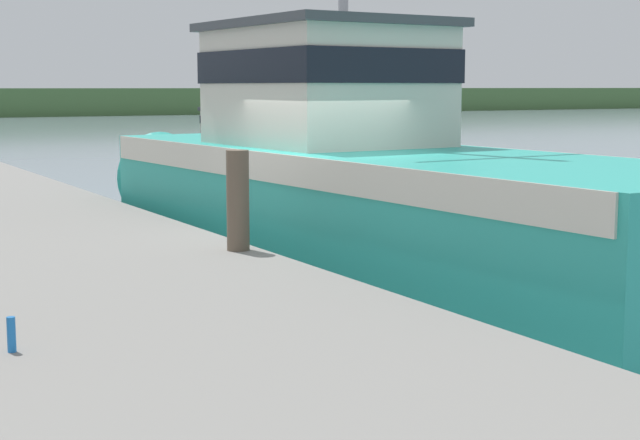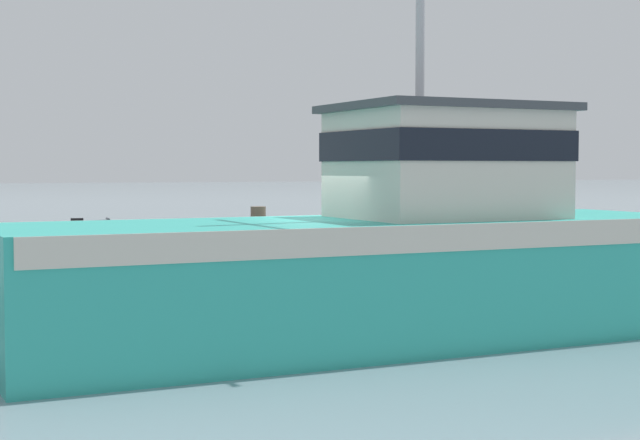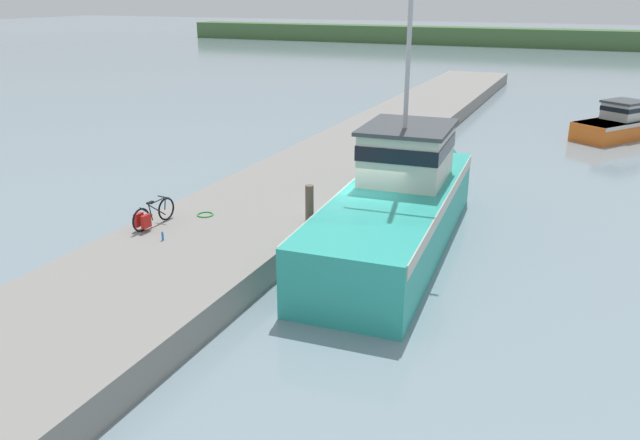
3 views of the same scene
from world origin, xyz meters
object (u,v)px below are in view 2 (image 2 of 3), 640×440
Objects in this scene: mooring_post at (258,240)px; water_bottle_by_bike at (43,257)px; fishing_boat_main at (404,252)px; bicycle_touring at (75,240)px.

water_bottle_by_bike is at bearing -134.76° from mooring_post.
fishing_boat_main is at bearing 40.11° from water_bottle_by_bike.
fishing_boat_main reaches higher than bicycle_touring.
mooring_post is 4.54× the size of water_bottle_by_bike.
mooring_post reaches higher than water_bottle_by_bike.
fishing_boat_main is 51.54× the size of water_bottle_by_bike.
bicycle_touring is at bearing 143.27° from water_bottle_by_bike.
mooring_post is at bearing 34.50° from bicycle_touring.
mooring_post is 4.50m from water_bottle_by_bike.
fishing_boat_main is 7.65m from bicycle_touring.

